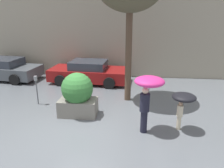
# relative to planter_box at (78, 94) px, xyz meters

# --- Properties ---
(ground_plane) EXTENTS (40.00, 40.00, 0.00)m
(ground_plane) POSITION_rel_planter_box_xyz_m (0.35, -0.88, -0.84)
(ground_plane) COLOR slate
(building_facade) EXTENTS (18.00, 0.30, 6.00)m
(building_facade) POSITION_rel_planter_box_xyz_m (0.35, 5.62, 2.16)
(building_facade) COLOR #9E937F
(building_facade) RESTS_ON ground
(planter_box) EXTENTS (1.42, 1.17, 1.66)m
(planter_box) POSITION_rel_planter_box_xyz_m (0.00, 0.00, 0.00)
(planter_box) COLOR gray
(planter_box) RESTS_ON ground
(person_adult) EXTENTS (0.94, 0.94, 1.87)m
(person_adult) POSITION_rel_planter_box_xyz_m (2.52, -0.96, 0.64)
(person_adult) COLOR #1E1E2D
(person_adult) RESTS_ON ground
(person_child) EXTENTS (0.76, 0.76, 1.31)m
(person_child) POSITION_rel_planter_box_xyz_m (3.67, -0.78, 0.24)
(person_child) COLOR beige
(person_child) RESTS_ON ground
(parked_car_near) EXTENTS (4.37, 2.22, 1.22)m
(parked_car_near) POSITION_rel_planter_box_xyz_m (-0.43, 4.11, -0.26)
(parked_car_near) COLOR maroon
(parked_car_near) RESTS_ON ground
(parked_car_far) EXTENTS (4.15, 2.35, 1.22)m
(parked_car_far) POSITION_rel_planter_box_xyz_m (-5.44, 4.25, -0.26)
(parked_car_far) COLOR #4C5156
(parked_car_far) RESTS_ON ground
(parking_meter) EXTENTS (0.14, 0.14, 1.25)m
(parking_meter) POSITION_rel_planter_box_xyz_m (-1.98, 0.83, 0.06)
(parking_meter) COLOR #595B60
(parking_meter) RESTS_ON ground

